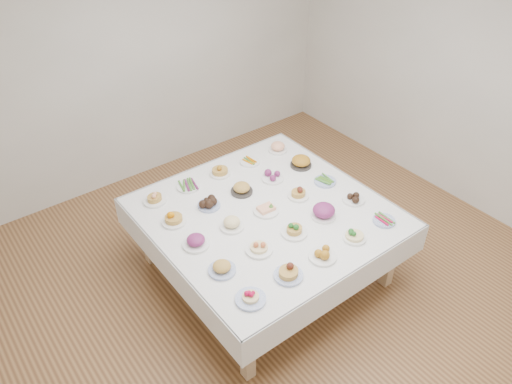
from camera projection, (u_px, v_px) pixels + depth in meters
room_envelope at (289, 109)px, 3.69m from camera, size 5.02×5.02×2.81m
display_table at (266, 218)px, 4.49m from camera, size 2.01×2.01×0.75m
dish_0 at (251, 296)px, 3.59m from camera, size 0.22×0.22×0.11m
dish_1 at (289, 271)px, 3.77m from camera, size 0.23×0.22×0.14m
dish_2 at (323, 253)px, 3.95m from camera, size 0.23×0.23×0.11m
dish_3 at (355, 234)px, 4.12m from camera, size 0.19×0.19×0.11m
dish_4 at (384, 220)px, 4.32m from camera, size 0.19×0.19×0.05m
dish_5 at (222, 266)px, 3.82m from camera, size 0.21×0.21×0.12m
dish_6 at (259, 245)px, 4.01m from camera, size 0.22×0.22×0.13m
dish_7 at (294, 229)px, 4.18m from camera, size 0.22×0.22×0.12m
dish_8 at (324, 211)px, 4.35m from camera, size 0.22×0.22×0.14m
dish_9 at (354, 197)px, 4.55m from camera, size 0.20×0.20×0.09m
dish_10 at (196, 240)px, 4.06m from camera, size 0.22×0.22×0.12m
dish_11 at (232, 223)px, 4.24m from camera, size 0.21×0.21×0.11m
dish_12 at (266, 208)px, 4.42m from camera, size 0.23×0.23×0.10m
dish_13 at (298, 193)px, 4.59m from camera, size 0.19×0.19×0.11m
dish_14 at (325, 181)px, 4.79m from camera, size 0.21×0.21×0.05m
dish_15 at (173, 217)px, 4.29m from camera, size 0.21×0.21×0.12m
dish_16 at (209, 203)px, 4.48m from camera, size 0.21×0.21×0.10m
dish_17 at (242, 188)px, 4.64m from camera, size 0.20×0.20×0.12m
dish_18 at (273, 176)px, 4.82m from camera, size 0.21×0.21×0.10m
dish_19 at (301, 161)px, 5.00m from camera, size 0.21×0.21×0.13m
dish_20 at (155, 198)px, 4.53m from camera, size 0.21×0.21×0.11m
dish_21 at (188, 185)px, 4.72m from camera, size 0.24×0.22×0.06m
dish_22 at (220, 170)px, 4.88m from camera, size 0.20×0.20×0.12m
dish_23 at (250, 162)px, 5.07m from camera, size 0.20×0.20×0.05m
dish_24 at (278, 147)px, 5.23m from camera, size 0.19×0.19×0.11m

